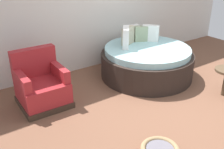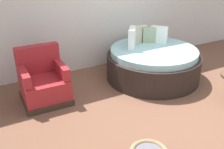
{
  "view_description": "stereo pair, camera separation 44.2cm",
  "coord_description": "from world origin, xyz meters",
  "views": [
    {
      "loc": [
        -3.11,
        -2.78,
        2.42
      ],
      "look_at": [
        -0.82,
        0.51,
        0.55
      ],
      "focal_mm": 42.42,
      "sensor_mm": 36.0,
      "label": 1
    },
    {
      "loc": [
        -2.73,
        -3.01,
        2.42
      ],
      "look_at": [
        -0.82,
        0.51,
        0.55
      ],
      "focal_mm": 42.42,
      "sensor_mm": 36.0,
      "label": 2
    }
  ],
  "objects": [
    {
      "name": "ground_plane",
      "position": [
        0.0,
        0.0,
        -0.01
      ],
      "size": [
        8.0,
        8.0,
        0.02
      ],
      "primitive_type": "cube",
      "color": "brown"
    },
    {
      "name": "round_daybed",
      "position": [
        0.42,
        1.03,
        0.33
      ],
      "size": [
        1.91,
        1.91,
        1.05
      ],
      "color": "#2D231E",
      "rests_on": "ground_plane"
    },
    {
      "name": "red_armchair",
      "position": [
        -1.81,
        1.2,
        0.33
      ],
      "size": [
        0.81,
        0.81,
        0.94
      ],
      "color": "#38281E",
      "rests_on": "ground_plane"
    }
  ]
}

